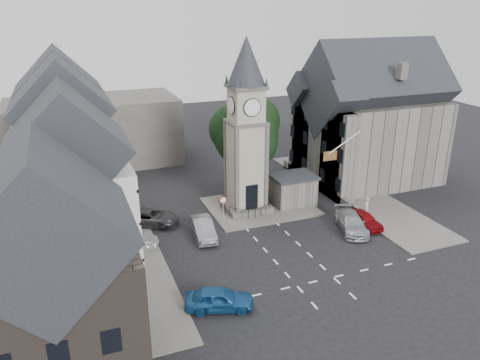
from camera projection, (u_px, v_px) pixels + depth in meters
name	position (u px, v px, depth m)	size (l,w,h in m)	color
ground	(282.00, 247.00, 38.51)	(120.00, 120.00, 0.00)	black
pavement_west	(117.00, 240.00, 39.48)	(6.00, 30.00, 0.14)	#595651
pavement_east	(351.00, 192.00, 49.52)	(6.00, 26.00, 0.14)	#595651
central_island	(260.00, 206.00, 45.96)	(10.00, 8.00, 0.16)	#595651
road_markings	(315.00, 281.00, 33.72)	(20.00, 8.00, 0.01)	silver
clock_tower	(246.00, 128.00, 42.58)	(4.86, 4.86, 16.25)	#4C4944
stone_shelter	(293.00, 190.00, 46.12)	(4.30, 3.30, 3.08)	#55524E
town_tree	(246.00, 126.00, 48.03)	(7.20, 7.20, 10.80)	black
warning_sign_post	(223.00, 205.00, 41.44)	(0.70, 0.19, 2.85)	black
terrace_pink	(65.00, 139.00, 44.86)	(8.10, 7.60, 12.80)	#DA9596
terrace_cream	(69.00, 164.00, 37.89)	(8.10, 7.60, 12.80)	#F0E5C8
terrace_tudor	(75.00, 206.00, 31.06)	(8.10, 7.60, 12.00)	silver
building_sw_stone	(55.00, 295.00, 23.01)	(8.60, 7.60, 10.40)	#3F362F
backdrop_west	(95.00, 132.00, 57.41)	(20.00, 10.00, 8.00)	#4C4944
east_building	(368.00, 125.00, 51.15)	(14.40, 11.40, 12.60)	#55524E
east_boundary_wall	(318.00, 185.00, 50.18)	(0.40, 16.00, 0.90)	#55524E
flagpole	(344.00, 143.00, 42.22)	(3.68, 0.10, 2.74)	white
car_west_blue	(219.00, 299.00, 30.47)	(1.80, 4.47, 1.52)	navy
car_west_silver	(133.00, 241.00, 38.11)	(1.40, 4.02, 1.32)	gray
car_west_grey	(149.00, 218.00, 42.05)	(2.43, 5.27, 1.46)	#2E2E31
car_island_silver	(203.00, 228.00, 39.93)	(1.63, 4.67, 1.54)	gray
car_island_east	(351.00, 222.00, 41.08)	(2.09, 5.13, 1.49)	#9C9FA3
car_east_red	(364.00, 219.00, 41.83)	(1.65, 4.10, 1.40)	maroon
pedestrian	(366.00, 206.00, 43.88)	(0.67, 0.44, 1.84)	#AE9E8F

